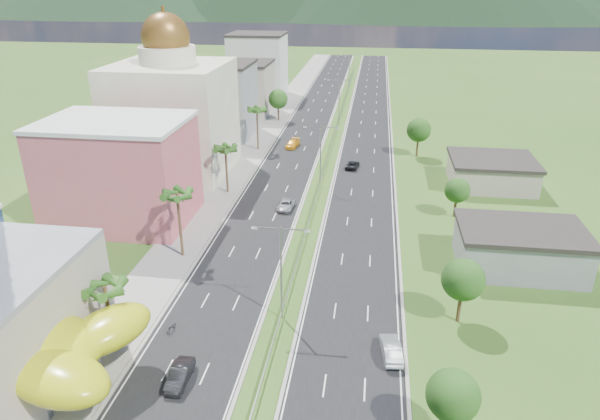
% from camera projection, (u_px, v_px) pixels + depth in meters
% --- Properties ---
extents(ground, '(500.00, 500.00, 0.00)m').
position_uv_depth(ground, '(264.00, 380.00, 49.57)').
color(ground, '#2D5119').
rests_on(ground, ground).
extents(road_left, '(11.00, 260.00, 0.04)m').
position_uv_depth(road_left, '(307.00, 127.00, 132.07)').
color(road_left, black).
rests_on(road_left, ground).
extents(road_right, '(11.00, 260.00, 0.04)m').
position_uv_depth(road_right, '(368.00, 129.00, 130.16)').
color(road_right, black).
rests_on(road_right, ground).
extents(sidewalk_left, '(7.00, 260.00, 0.12)m').
position_uv_depth(sidewalk_left, '(269.00, 125.00, 133.26)').
color(sidewalk_left, gray).
rests_on(sidewalk_left, ground).
extents(median_guardrail, '(0.10, 216.06, 0.76)m').
position_uv_depth(median_guardrail, '(331.00, 147.00, 114.55)').
color(median_guardrail, gray).
rests_on(median_guardrail, ground).
extents(streetlight_median_b, '(6.04, 0.25, 11.00)m').
position_uv_depth(streetlight_median_b, '(281.00, 264.00, 55.90)').
color(streetlight_median_b, gray).
rests_on(streetlight_median_b, ground).
extents(streetlight_median_c, '(6.04, 0.25, 11.00)m').
position_uv_depth(streetlight_median_c, '(321.00, 150.00, 92.15)').
color(streetlight_median_c, gray).
rests_on(streetlight_median_c, ground).
extents(streetlight_median_d, '(6.04, 0.25, 11.00)m').
position_uv_depth(streetlight_median_d, '(339.00, 96.00, 132.93)').
color(streetlight_median_d, gray).
rests_on(streetlight_median_d, ground).
extents(streetlight_median_e, '(6.04, 0.25, 11.00)m').
position_uv_depth(streetlight_median_e, '(349.00, 68.00, 173.71)').
color(streetlight_median_e, gray).
rests_on(streetlight_median_e, ground).
extents(lime_canopy, '(18.00, 15.00, 7.40)m').
position_uv_depth(lime_canopy, '(28.00, 344.00, 46.46)').
color(lime_canopy, '#B5BA12').
rests_on(lime_canopy, ground).
extents(pink_shophouse, '(20.00, 15.00, 15.00)m').
position_uv_depth(pink_shophouse, '(120.00, 173.00, 79.09)').
color(pink_shophouse, '#CB5358').
rests_on(pink_shophouse, ground).
extents(domed_building, '(20.00, 20.00, 28.70)m').
position_uv_depth(domed_building, '(173.00, 112.00, 98.38)').
color(domed_building, beige).
rests_on(domed_building, ground).
extents(midrise_grey, '(16.00, 15.00, 16.00)m').
position_uv_depth(midrise_grey, '(217.00, 101.00, 122.26)').
color(midrise_grey, gray).
rests_on(midrise_grey, ground).
extents(midrise_beige, '(16.00, 15.00, 13.00)m').
position_uv_depth(midrise_beige, '(240.00, 89.00, 142.80)').
color(midrise_beige, '#AD9F8E').
rests_on(midrise_beige, ground).
extents(midrise_white, '(16.00, 15.00, 18.00)m').
position_uv_depth(midrise_white, '(258.00, 66.00, 162.64)').
color(midrise_white, silver).
rests_on(midrise_white, ground).
extents(shed_near, '(15.00, 10.00, 5.00)m').
position_uv_depth(shed_near, '(519.00, 250.00, 67.66)').
color(shed_near, gray).
rests_on(shed_near, ground).
extents(shed_far, '(14.00, 12.00, 4.40)m').
position_uv_depth(shed_far, '(491.00, 173.00, 94.71)').
color(shed_far, '#AD9F8E').
rests_on(shed_far, ground).
extents(palm_tree_b, '(3.60, 3.60, 8.10)m').
position_uv_depth(palm_tree_b, '(105.00, 291.00, 50.50)').
color(palm_tree_b, '#47301C').
rests_on(palm_tree_b, ground).
extents(palm_tree_c, '(3.60, 3.60, 9.60)m').
position_uv_depth(palm_tree_c, '(177.00, 197.00, 68.04)').
color(palm_tree_c, '#47301C').
rests_on(palm_tree_c, ground).
extents(palm_tree_d, '(3.60, 3.60, 8.60)m').
position_uv_depth(palm_tree_d, '(225.00, 150.00, 89.27)').
color(palm_tree_d, '#47301C').
rests_on(palm_tree_d, ground).
extents(palm_tree_e, '(3.60, 3.60, 9.40)m').
position_uv_depth(palm_tree_e, '(257.00, 111.00, 111.61)').
color(palm_tree_e, '#47301C').
rests_on(palm_tree_e, ground).
extents(leafy_tree_lfar, '(4.90, 4.90, 8.05)m').
position_uv_depth(leafy_tree_lfar, '(278.00, 99.00, 135.37)').
color(leafy_tree_lfar, '#47301C').
rests_on(leafy_tree_lfar, ground).
extents(leafy_tree_ra, '(4.20, 4.20, 6.90)m').
position_uv_depth(leafy_tree_ra, '(453.00, 396.00, 41.08)').
color(leafy_tree_ra, '#47301C').
rests_on(leafy_tree_ra, ground).
extents(leafy_tree_rb, '(4.55, 4.55, 7.47)m').
position_uv_depth(leafy_tree_rb, '(463.00, 280.00, 55.94)').
color(leafy_tree_rb, '#47301C').
rests_on(leafy_tree_rb, ground).
extents(leafy_tree_rc, '(3.85, 3.85, 6.33)m').
position_uv_depth(leafy_tree_rc, '(457.00, 191.00, 81.26)').
color(leafy_tree_rc, '#47301C').
rests_on(leafy_tree_rc, ground).
extents(leafy_tree_rd, '(4.90, 4.90, 8.05)m').
position_uv_depth(leafy_tree_rd, '(419.00, 130.00, 108.46)').
color(leafy_tree_rd, '#47301C').
rests_on(leafy_tree_rd, ground).
extents(mountain_ridge, '(860.00, 140.00, 90.00)m').
position_uv_depth(mountain_ridge, '(440.00, 20.00, 449.74)').
color(mountain_ridge, black).
rests_on(mountain_ridge, ground).
extents(car_dark_left, '(1.71, 4.71, 1.54)m').
position_uv_depth(car_dark_left, '(180.00, 375.00, 48.98)').
color(car_dark_left, black).
rests_on(car_dark_left, road_left).
extents(car_silver_mid_left, '(2.57, 5.05, 1.36)m').
position_uv_depth(car_silver_mid_left, '(286.00, 205.00, 85.47)').
color(car_silver_mid_left, '#95969C').
rests_on(car_silver_mid_left, road_left).
extents(car_yellow_far_left, '(2.94, 5.58, 1.54)m').
position_uv_depth(car_yellow_far_left, '(293.00, 144.00, 116.08)').
color(car_yellow_far_left, '#EFA31C').
rests_on(car_yellow_far_left, road_left).
extents(car_silver_right, '(2.37, 5.12, 1.63)m').
position_uv_depth(car_silver_right, '(391.00, 349.00, 52.31)').
color(car_silver_right, '#AAAEB2').
rests_on(car_silver_right, road_right).
extents(car_dark_far_right, '(2.84, 4.98, 1.31)m').
position_uv_depth(car_dark_far_right, '(352.00, 165.00, 103.57)').
color(car_dark_far_right, black).
rests_on(car_dark_far_right, road_right).
extents(motorcycle, '(0.81, 1.77, 1.09)m').
position_uv_depth(motorcycle, '(171.00, 327.00, 56.09)').
color(motorcycle, black).
rests_on(motorcycle, road_left).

